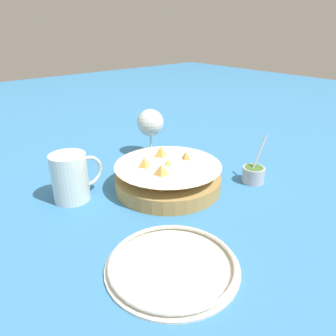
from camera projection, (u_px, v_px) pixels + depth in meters
name	position (u px, v px, depth m)	size (l,w,h in m)	color
ground_plane	(179.00, 187.00, 0.85)	(4.00, 4.00, 0.00)	teal
food_basket	(167.00, 177.00, 0.84)	(0.27, 0.27, 0.09)	#B2894C
sauce_cup	(253.00, 174.00, 0.87)	(0.07, 0.06, 0.13)	#B7B7BC
wine_glass	(150.00, 124.00, 1.02)	(0.08, 0.08, 0.15)	silver
beer_mug	(71.00, 179.00, 0.78)	(0.13, 0.09, 0.12)	silver
side_plate	(172.00, 264.00, 0.57)	(0.24, 0.24, 0.01)	silver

